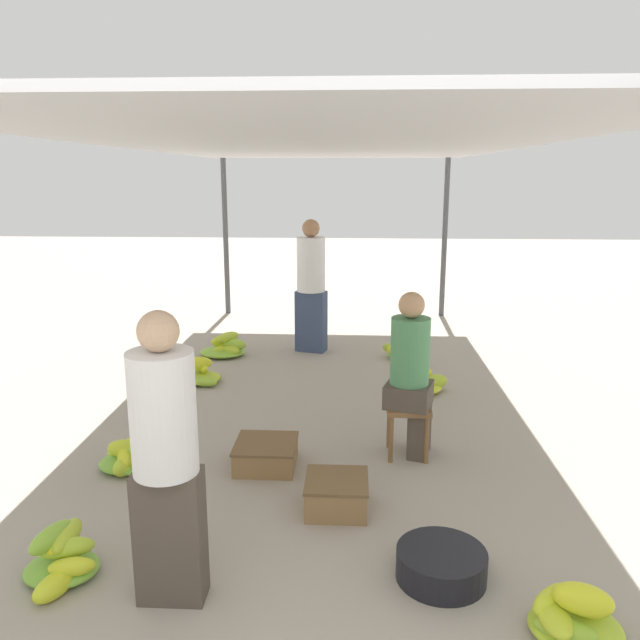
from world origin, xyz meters
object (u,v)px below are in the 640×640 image
(vendor_foreground, at_px, (166,456))
(banana_pile_right_2, at_px, (573,617))
(stool, at_px, (408,415))
(banana_pile_right_1, at_px, (418,384))
(vendor_seated, at_px, (412,372))
(crate_near, at_px, (266,454))
(banana_pile_right_0, at_px, (402,350))
(shopper_walking_mid, at_px, (311,284))
(banana_pile_left_1, at_px, (195,374))
(banana_pile_left_0, at_px, (61,559))
(banana_pile_left_2, at_px, (226,348))
(basin_black, at_px, (441,565))
(banana_pile_left_3, at_px, (127,457))
(crate_mid, at_px, (337,494))

(vendor_foreground, relative_size, banana_pile_right_2, 3.25)
(stool, bearing_deg, banana_pile_right_1, 81.06)
(vendor_seated, height_order, crate_near, vendor_seated)
(banana_pile_right_0, bearing_deg, shopper_walking_mid, 166.76)
(banana_pile_right_1, distance_m, banana_pile_right_2, 3.51)
(banana_pile_right_1, bearing_deg, vendor_foreground, -115.89)
(stool, relative_size, banana_pile_right_2, 0.88)
(stool, distance_m, banana_pile_left_1, 2.72)
(banana_pile_left_0, height_order, banana_pile_right_0, banana_pile_left_0)
(banana_pile_left_1, xyz_separation_m, shopper_walking_mid, (1.16, 1.28, 0.77))
(banana_pile_left_2, height_order, shopper_walking_mid, shopper_walking_mid)
(basin_black, height_order, banana_pile_left_1, banana_pile_left_1)
(banana_pile_left_1, relative_size, banana_pile_left_3, 1.19)
(stool, xyz_separation_m, banana_pile_right_0, (0.16, 2.70, -0.24))
(vendor_foreground, xyz_separation_m, crate_mid, (0.83, 0.93, -0.69))
(stool, bearing_deg, basin_black, -87.71)
(banana_pile_left_3, bearing_deg, crate_near, 4.44)
(banana_pile_right_1, bearing_deg, banana_pile_left_2, 152.65)
(vendor_seated, height_order, crate_mid, vendor_seated)
(vendor_foreground, height_order, banana_pile_left_3, vendor_foreground)
(banana_pile_left_1, bearing_deg, banana_pile_right_1, -3.84)
(basin_black, relative_size, banana_pile_right_2, 1.04)
(banana_pile_left_1, height_order, banana_pile_right_0, same)
(basin_black, bearing_deg, banana_pile_left_3, 151.11)
(vendor_seated, height_order, banana_pile_left_0, vendor_seated)
(banana_pile_right_2, bearing_deg, banana_pile_left_2, 119.50)
(banana_pile_left_1, height_order, banana_pile_right_2, banana_pile_right_2)
(crate_near, bearing_deg, vendor_seated, 13.37)
(banana_pile_left_0, distance_m, banana_pile_left_2, 4.35)
(crate_mid, bearing_deg, banana_pile_left_1, 122.05)
(banana_pile_left_2, bearing_deg, banana_pile_right_0, 0.52)
(banana_pile_left_0, xyz_separation_m, banana_pile_left_2, (0.03, 4.35, -0.02))
(stool, xyz_separation_m, banana_pile_right_1, (0.24, 1.52, -0.26))
(banana_pile_left_0, relative_size, banana_pile_right_0, 1.07)
(banana_pile_left_1, bearing_deg, stool, -38.40)
(vendor_foreground, height_order, banana_pile_left_2, vendor_foreground)
(vendor_seated, bearing_deg, shopper_walking_mid, 108.34)
(stool, relative_size, banana_pile_left_1, 0.69)
(banana_pile_left_2, height_order, banana_pile_right_1, banana_pile_left_2)
(vendor_foreground, xyz_separation_m, banana_pile_left_3, (-0.77, 1.45, -0.72))
(vendor_foreground, bearing_deg, crate_near, 79.72)
(banana_pile_left_3, distance_m, banana_pile_right_2, 3.21)
(vendor_foreground, height_order, shopper_walking_mid, shopper_walking_mid)
(stool, relative_size, banana_pile_left_2, 0.70)
(banana_pile_left_0, bearing_deg, banana_pile_left_3, 94.88)
(vendor_foreground, bearing_deg, vendor_seated, 52.28)
(banana_pile_right_2, height_order, shopper_walking_mid, shopper_walking_mid)
(vendor_seated, relative_size, crate_near, 2.84)
(banana_pile_right_2, height_order, crate_near, banana_pile_right_2)
(vendor_foreground, distance_m, crate_near, 1.71)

